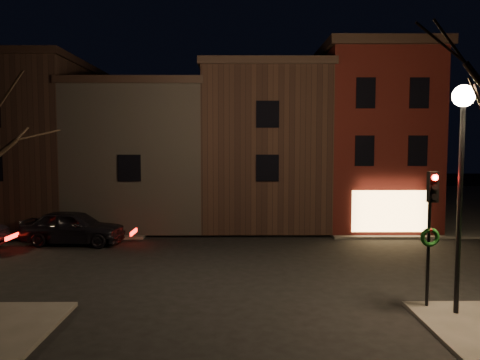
{
  "coord_description": "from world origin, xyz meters",
  "views": [
    {
      "loc": [
        -0.1,
        -19.07,
        4.96
      ],
      "look_at": [
        0.05,
        3.9,
        3.2
      ],
      "focal_mm": 35.0,
      "sensor_mm": 36.0,
      "label": 1
    }
  ],
  "objects": [
    {
      "name": "row_building_a",
      "position": [
        1.5,
        10.5,
        4.83
      ],
      "size": [
        7.3,
        10.3,
        9.4
      ],
      "color": "black",
      "rests_on": "ground"
    },
    {
      "name": "ground",
      "position": [
        0.0,
        0.0,
        0.0
      ],
      "size": [
        120.0,
        120.0,
        0.0
      ],
      "primitive_type": "plane",
      "color": "black",
      "rests_on": "ground"
    },
    {
      "name": "row_building_b",
      "position": [
        -5.75,
        10.5,
        4.33
      ],
      "size": [
        7.8,
        10.3,
        8.4
      ],
      "color": "black",
      "rests_on": "ground"
    },
    {
      "name": "sidewalk_far_right",
      "position": [
        20.0,
        20.0,
        0.06
      ],
      "size": [
        30.0,
        30.0,
        0.12
      ],
      "primitive_type": "cube",
      "color": "#2D2B28",
      "rests_on": "ground"
    },
    {
      "name": "corner_building",
      "position": [
        8.0,
        9.47,
        5.4
      ],
      "size": [
        6.5,
        8.5,
        10.5
      ],
      "color": "#3D0D0A",
      "rests_on": "ground"
    },
    {
      "name": "traffic_signal",
      "position": [
        5.6,
        -5.51,
        2.81
      ],
      "size": [
        0.58,
        0.38,
        4.05
      ],
      "color": "black",
      "rests_on": "sidewalk_near_right"
    },
    {
      "name": "row_building_c",
      "position": [
        -13.0,
        10.5,
        5.08
      ],
      "size": [
        7.3,
        10.3,
        9.9
      ],
      "color": "black",
      "rests_on": "ground"
    },
    {
      "name": "sidewalk_far_left",
      "position": [
        -20.0,
        20.0,
        0.06
      ],
      "size": [
        30.0,
        30.0,
        0.12
      ],
      "primitive_type": "cube",
      "color": "#2D2B28",
      "rests_on": "ground"
    },
    {
      "name": "street_lamp_near",
      "position": [
        6.2,
        -6.0,
        5.18
      ],
      "size": [
        0.6,
        0.6,
        6.48
      ],
      "color": "black",
      "rests_on": "sidewalk_near_right"
    },
    {
      "name": "parked_car_a",
      "position": [
        -8.23,
        3.94,
        0.85
      ],
      "size": [
        5.17,
        2.45,
        1.71
      ],
      "primitive_type": "imported",
      "rotation": [
        0.0,
        0.0,
        1.48
      ],
      "color": "black",
      "rests_on": "ground"
    }
  ]
}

